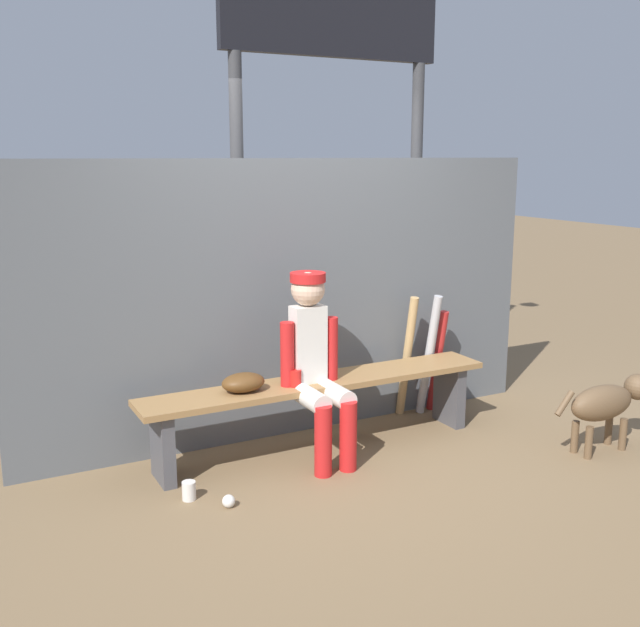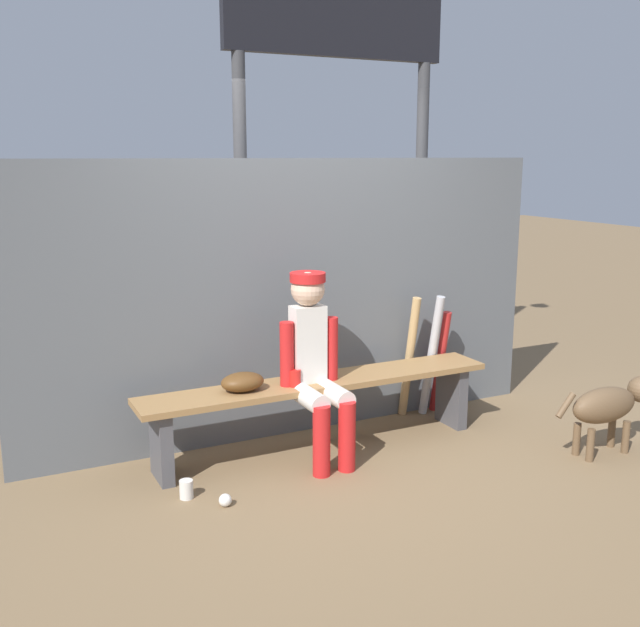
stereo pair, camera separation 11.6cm
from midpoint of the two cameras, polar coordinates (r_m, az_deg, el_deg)
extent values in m
plane|color=brown|center=(5.12, 0.66, -10.35)|extent=(30.00, 30.00, 0.00)
cube|color=#595E63|center=(5.18, -1.25, 1.07)|extent=(3.92, 0.03, 1.93)
cube|color=olive|center=(4.96, 0.67, -5.32)|extent=(2.46, 0.36, 0.04)
cube|color=#4C4C51|center=(4.68, -11.36, -9.84)|extent=(0.08, 0.29, 0.45)
cube|color=#4C4C51|center=(5.59, 10.63, -6.16)|extent=(0.08, 0.29, 0.45)
cube|color=silver|center=(4.85, -0.25, -2.36)|extent=(0.22, 0.13, 0.51)
sphere|color=beige|center=(4.77, -0.25, 1.89)|extent=(0.22, 0.22, 0.22)
cylinder|color=red|center=(4.76, -0.25, 2.80)|extent=(0.23, 0.23, 0.06)
cylinder|color=silver|center=(4.73, -0.21, -6.45)|extent=(0.13, 0.38, 0.13)
cylinder|color=red|center=(4.65, 0.84, -9.75)|extent=(0.11, 0.11, 0.45)
cylinder|color=red|center=(4.78, -1.87, -3.20)|extent=(0.09, 0.09, 0.43)
cylinder|color=silver|center=(4.81, 1.73, -6.14)|extent=(0.13, 0.38, 0.13)
cylinder|color=red|center=(4.73, 2.81, -9.38)|extent=(0.11, 0.11, 0.45)
cylinder|color=red|center=(4.92, 1.53, -2.77)|extent=(0.09, 0.09, 0.43)
ellipsoid|color=#593819|center=(4.73, -5.26, -5.25)|extent=(0.28, 0.20, 0.12)
cylinder|color=tan|center=(5.63, 7.45, -3.34)|extent=(0.09, 0.20, 0.93)
cylinder|color=#B7B7BC|center=(5.67, 9.12, -3.25)|extent=(0.10, 0.23, 0.94)
cylinder|color=#B22323|center=(5.78, 9.77, -3.67)|extent=(0.08, 0.20, 0.81)
sphere|color=white|center=(4.37, -6.50, -14.03)|extent=(0.07, 0.07, 0.07)
cylinder|color=silver|center=(4.49, -9.46, -13.15)|extent=(0.08, 0.08, 0.11)
cylinder|color=red|center=(4.81, -1.26, -4.97)|extent=(0.08, 0.08, 0.11)
cylinder|color=#3F3F42|center=(5.76, -5.42, 5.98)|extent=(0.10, 0.10, 2.70)
cylinder|color=#3F3F42|center=(6.52, 8.16, 6.61)|extent=(0.10, 0.10, 2.70)
cube|color=black|center=(6.18, 1.90, 22.88)|extent=(1.87, 0.08, 0.84)
ellipsoid|color=brown|center=(5.30, 21.53, -6.55)|extent=(0.52, 0.20, 0.24)
cylinder|color=brown|center=(5.04, 18.95, -6.68)|extent=(0.15, 0.04, 0.16)
cylinder|color=brown|center=(5.52, 22.01, -8.36)|extent=(0.05, 0.05, 0.22)
cylinder|color=brown|center=(5.45, 22.96, -8.71)|extent=(0.05, 0.05, 0.22)
cylinder|color=brown|center=(5.30, 19.67, -9.04)|extent=(0.05, 0.05, 0.22)
cylinder|color=brown|center=(5.22, 20.62, -9.43)|extent=(0.05, 0.05, 0.22)
camera|label=1|loc=(0.06, -89.32, 0.15)|focal=41.75mm
camera|label=2|loc=(0.06, 90.68, -0.15)|focal=41.75mm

